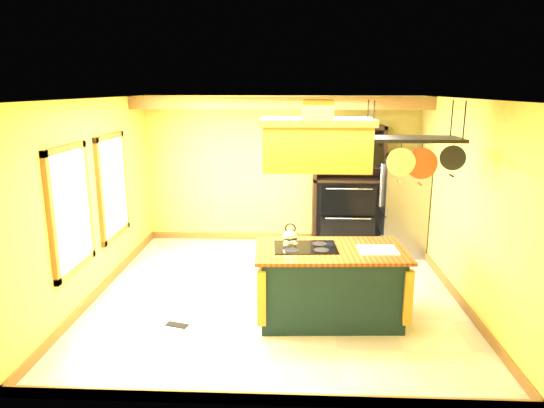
# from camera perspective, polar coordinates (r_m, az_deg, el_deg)

# --- Properties ---
(floor) EXTENTS (5.00, 5.00, 0.00)m
(floor) POSITION_cam_1_polar(r_m,az_deg,el_deg) (6.98, 0.49, -10.44)
(floor) COLOR beige
(floor) RESTS_ON ground
(ceiling) EXTENTS (5.00, 5.00, 0.00)m
(ceiling) POSITION_cam_1_polar(r_m,az_deg,el_deg) (6.38, 0.54, 12.31)
(ceiling) COLOR white
(ceiling) RESTS_ON wall_back
(wall_back) EXTENTS (5.00, 0.02, 2.70)m
(wall_back) POSITION_cam_1_polar(r_m,az_deg,el_deg) (9.00, 1.10, 4.03)
(wall_back) COLOR gold
(wall_back) RESTS_ON floor
(wall_front) EXTENTS (5.00, 0.02, 2.70)m
(wall_front) POSITION_cam_1_polar(r_m,az_deg,el_deg) (4.16, -0.77, -7.41)
(wall_front) COLOR gold
(wall_front) RESTS_ON floor
(wall_left) EXTENTS (0.02, 5.00, 2.70)m
(wall_left) POSITION_cam_1_polar(r_m,az_deg,el_deg) (7.09, -20.11, 0.60)
(wall_left) COLOR gold
(wall_left) RESTS_ON floor
(wall_right) EXTENTS (0.02, 5.00, 2.70)m
(wall_right) POSITION_cam_1_polar(r_m,az_deg,el_deg) (6.93, 21.64, 0.17)
(wall_right) COLOR gold
(wall_right) RESTS_ON floor
(ceiling_beam) EXTENTS (5.00, 0.15, 0.20)m
(ceiling_beam) POSITION_cam_1_polar(r_m,az_deg,el_deg) (8.08, 0.98, 11.78)
(ceiling_beam) COLOR brown
(ceiling_beam) RESTS_ON ceiling
(window_near) EXTENTS (0.06, 1.06, 1.56)m
(window_near) POSITION_cam_1_polar(r_m,az_deg,el_deg) (6.36, -22.57, -0.58)
(window_near) COLOR brown
(window_near) RESTS_ON wall_left
(window_far) EXTENTS (0.06, 1.06, 1.56)m
(window_far) POSITION_cam_1_polar(r_m,az_deg,el_deg) (7.62, -18.20, 1.98)
(window_far) COLOR brown
(window_far) RESTS_ON wall_left
(kitchen_island) EXTENTS (1.88, 1.11, 1.11)m
(kitchen_island) POSITION_cam_1_polar(r_m,az_deg,el_deg) (6.14, 6.79, -9.25)
(kitchen_island) COLOR #13282C
(kitchen_island) RESTS_ON floor
(range_hood) EXTENTS (1.29, 0.73, 0.80)m
(range_hood) POSITION_cam_1_polar(r_m,az_deg,el_deg) (5.68, 5.28, 7.32)
(range_hood) COLOR gold
(range_hood) RESTS_ON ceiling
(pot_rack) EXTENTS (1.16, 0.54, 0.92)m
(pot_rack) POSITION_cam_1_polar(r_m,az_deg,el_deg) (5.85, 16.20, 6.48)
(pot_rack) COLOR black
(pot_rack) RESTS_ON ceiling
(refrigerator) EXTENTS (0.72, 0.85, 1.66)m
(refrigerator) POSITION_cam_1_polar(r_m,az_deg,el_deg) (8.73, 15.02, -0.38)
(refrigerator) COLOR gray
(refrigerator) RESTS_ON floor
(hutch) EXTENTS (1.24, 0.56, 2.19)m
(hutch) POSITION_cam_1_polar(r_m,az_deg,el_deg) (8.92, 8.77, 0.53)
(hutch) COLOR black
(hutch) RESTS_ON floor
(floor_register) EXTENTS (0.30, 0.19, 0.01)m
(floor_register) POSITION_cam_1_polar(r_m,az_deg,el_deg) (6.23, -11.11, -13.79)
(floor_register) COLOR black
(floor_register) RESTS_ON floor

